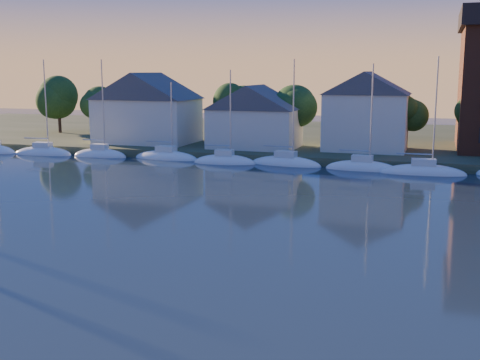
% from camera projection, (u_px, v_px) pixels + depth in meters
% --- Properties ---
extents(shoreline_land, '(160.00, 50.00, 2.00)m').
position_uv_depth(shoreline_land, '(325.00, 142.00, 93.78)').
color(shoreline_land, '#323E24').
rests_on(shoreline_land, ground).
extents(wooden_dock, '(120.00, 3.00, 1.00)m').
position_uv_depth(wooden_dock, '(291.00, 162.00, 72.29)').
color(wooden_dock, brown).
rests_on(wooden_dock, ground).
extents(clubhouse_west, '(13.65, 9.45, 9.64)m').
position_uv_depth(clubhouse_west, '(147.00, 107.00, 83.60)').
color(clubhouse_west, silver).
rests_on(clubhouse_west, shoreline_land).
extents(clubhouse_centre, '(11.55, 8.40, 8.08)m').
position_uv_depth(clubhouse_centre, '(255.00, 116.00, 77.89)').
color(clubhouse_centre, silver).
rests_on(clubhouse_centre, shoreline_land).
extents(clubhouse_east, '(10.50, 8.40, 9.80)m').
position_uv_depth(clubhouse_east, '(367.00, 110.00, 75.29)').
color(clubhouse_east, silver).
rests_on(clubhouse_east, shoreline_land).
extents(tree_line, '(93.40, 5.40, 8.90)m').
position_uv_depth(tree_line, '(325.00, 99.00, 80.67)').
color(tree_line, '#382519').
rests_on(tree_line, shoreline_land).
extents(moored_fleet, '(71.50, 2.40, 12.05)m').
position_uv_depth(moored_fleet, '(220.00, 162.00, 71.92)').
color(moored_fleet, white).
rests_on(moored_fleet, ground).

